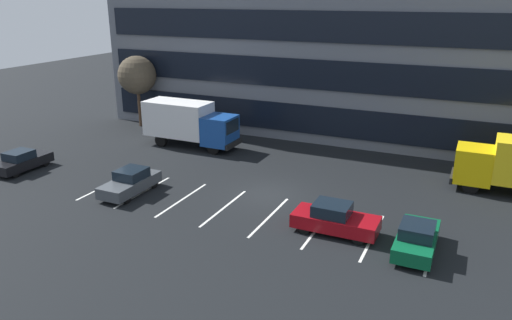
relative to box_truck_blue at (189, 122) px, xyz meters
name	(u,v)px	position (x,y,z in m)	size (l,w,h in m)	color
ground_plane	(267,194)	(9.54, -6.50, -1.98)	(120.00, 120.00, 0.00)	black
office_building	(351,24)	(9.54, 11.45, 7.02)	(41.45, 13.57, 18.00)	slate
lot_markings	(246,212)	(9.54, -9.39, -1.97)	(19.74, 5.40, 0.01)	silver
box_truck_blue	(189,122)	(0.00, 0.00, 0.00)	(7.58, 2.51, 3.51)	#194799
sedan_black	(22,161)	(-7.37, -9.66, -1.31)	(1.66, 3.96, 1.42)	black
sedan_forest	(417,238)	(18.68, -10.00, -1.28)	(1.72, 4.11, 1.47)	#0C5933
sedan_maroon	(335,219)	(14.65, -9.67, -1.25)	(4.30, 1.80, 1.54)	maroon
sedan_charcoal	(130,182)	(1.96, -9.81, -1.28)	(1.73, 4.14, 1.48)	#474C51
bare_tree	(137,75)	(-7.46, 3.48, 2.67)	(3.39, 3.39, 6.36)	#473323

